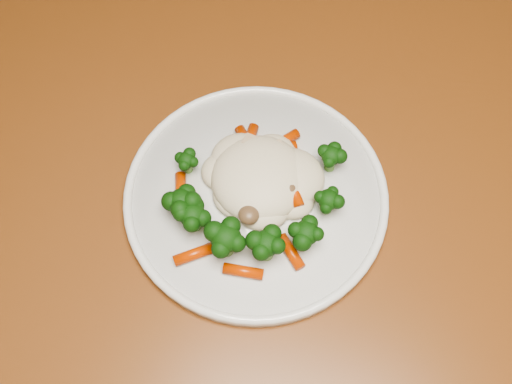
% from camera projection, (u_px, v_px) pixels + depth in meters
% --- Properties ---
extents(dining_table, '(1.24, 0.93, 0.75)m').
position_uv_depth(dining_table, '(240.00, 262.00, 0.80)').
color(dining_table, brown).
rests_on(dining_table, ground).
extents(plate, '(0.29, 0.29, 0.01)m').
position_uv_depth(plate, '(256.00, 198.00, 0.71)').
color(plate, white).
rests_on(plate, dining_table).
extents(meal, '(0.20, 0.20, 0.05)m').
position_uv_depth(meal, '(255.00, 193.00, 0.68)').
color(meal, beige).
rests_on(meal, plate).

